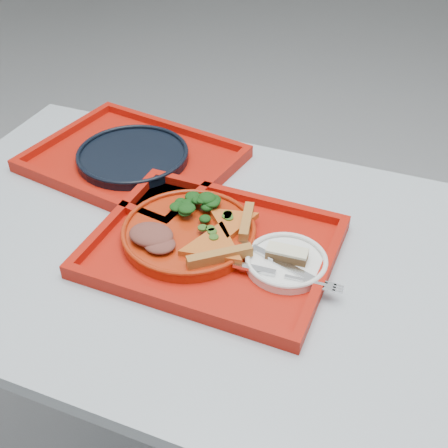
{
  "coord_description": "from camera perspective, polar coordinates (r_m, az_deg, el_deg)",
  "views": [
    {
      "loc": [
        0.18,
        -0.76,
        1.47
      ],
      "look_at": [
        -0.13,
        0.04,
        0.78
      ],
      "focal_mm": 45.0,
      "sensor_mm": 36.0,
      "label": 1
    }
  ],
  "objects": [
    {
      "name": "tray_far",
      "position": [
        1.35,
        -9.18,
        6.26
      ],
      "size": [
        0.5,
        0.42,
        0.01
      ],
      "primitive_type": "cube",
      "rotation": [
        0.0,
        0.0,
        -0.17
      ],
      "color": "#A71408",
      "rests_on": "table"
    },
    {
      "name": "fork",
      "position": [
        1.0,
        6.07,
        -5.21
      ],
      "size": [
        0.19,
        0.03,
        0.01
      ],
      "primitive_type": "cube",
      "rotation": [
        0.0,
        0.0,
        0.05
      ],
      "color": "silver",
      "rests_on": "side_plate"
    },
    {
      "name": "pizza_slice_b",
      "position": [
        1.09,
        0.8,
        0.42
      ],
      "size": [
        0.14,
        0.12,
        0.02
      ],
      "primitive_type": null,
      "rotation": [
        0.0,
        0.0,
        3.36
      ],
      "color": "orange",
      "rests_on": "dinner_plate"
    },
    {
      "name": "meat_portion",
      "position": [
        1.06,
        -7.41,
        -1.08
      ],
      "size": [
        0.09,
        0.07,
        0.03
      ],
      "primitive_type": "ellipsoid",
      "color": "brown",
      "rests_on": "dinner_plate"
    },
    {
      "name": "side_plate",
      "position": [
        1.04,
        6.33,
        -3.98
      ],
      "size": [
        0.15,
        0.15,
        0.01
      ],
      "primitive_type": "cylinder",
      "color": "white",
      "rests_on": "tray_main"
    },
    {
      "name": "tray_main",
      "position": [
        1.08,
        -1.11,
        -2.6
      ],
      "size": [
        0.46,
        0.36,
        0.01
      ],
      "primitive_type": "cube",
      "rotation": [
        0.0,
        0.0,
        -0.02
      ],
      "color": "#A71408",
      "rests_on": "table"
    },
    {
      "name": "navy_plate",
      "position": [
        1.34,
        -9.24,
        6.76
      ],
      "size": [
        0.26,
        0.26,
        0.02
      ],
      "primitive_type": "cylinder",
      "color": "black",
      "rests_on": "tray_far"
    },
    {
      "name": "dessert_bar",
      "position": [
        1.03,
        6.42,
        -3.02
      ],
      "size": [
        0.08,
        0.03,
        0.02
      ],
      "rotation": [
        0.0,
        0.0,
        0.06
      ],
      "color": "#4D2C19",
      "rests_on": "side_plate"
    },
    {
      "name": "salad_heap",
      "position": [
        1.13,
        -2.98,
        2.33
      ],
      "size": [
        0.09,
        0.08,
        0.04
      ],
      "primitive_type": "ellipsoid",
      "color": "black",
      "rests_on": "dinner_plate"
    },
    {
      "name": "dinner_plate",
      "position": [
        1.09,
        -3.58,
        -0.99
      ],
      "size": [
        0.26,
        0.26,
        0.02
      ],
      "primitive_type": "cylinder",
      "color": "#A2240A",
      "rests_on": "tray_main"
    },
    {
      "name": "knife",
      "position": [
        1.02,
        5.86,
        -3.89
      ],
      "size": [
        0.18,
        0.07,
        0.01
      ],
      "primitive_type": "cube",
      "rotation": [
        0.0,
        0.0,
        -0.31
      ],
      "color": "silver",
      "rests_on": "side_plate"
    },
    {
      "name": "pizza_slice_a",
      "position": [
        1.04,
        -1.01,
        -2.07
      ],
      "size": [
        0.18,
        0.18,
        0.02
      ],
      "primitive_type": null,
      "rotation": [
        0.0,
        0.0,
        2.26
      ],
      "color": "orange",
      "rests_on": "dinner_plate"
    },
    {
      "name": "table",
      "position": [
        1.11,
        5.65,
        -7.02
      ],
      "size": [
        1.6,
        0.8,
        0.75
      ],
      "color": "#9FA7B2",
      "rests_on": "ground"
    }
  ]
}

